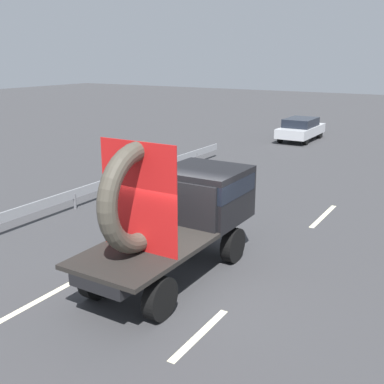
{
  "coord_description": "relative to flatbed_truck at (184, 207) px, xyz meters",
  "views": [
    {
      "loc": [
        5.47,
        -8.44,
        5.13
      ],
      "look_at": [
        -0.34,
        1.07,
        1.89
      ],
      "focal_mm": 44.15,
      "sensor_mm": 36.0,
      "label": 1
    }
  ],
  "objects": [
    {
      "name": "lane_dash_left_far",
      "position": [
        -1.83,
        5.16,
        -1.61
      ],
      "size": [
        0.16,
        2.93,
        0.01
      ],
      "primitive_type": "cube",
      "rotation": [
        0.0,
        0.0,
        1.57
      ],
      "color": "beige",
      "rests_on": "ground_plane"
    },
    {
      "name": "flatbed_truck",
      "position": [
        0.0,
        0.0,
        0.0
      ],
      "size": [
        2.02,
        5.18,
        3.47
      ],
      "color": "black",
      "rests_on": "ground_plane"
    },
    {
      "name": "distant_sedan",
      "position": [
        -3.65,
        19.35,
        -0.87
      ],
      "size": [
        1.83,
        4.27,
        1.39
      ],
      "color": "black",
      "rests_on": "ground_plane"
    },
    {
      "name": "lane_dash_right_near",
      "position": [
        1.83,
        -2.32,
        -1.61
      ],
      "size": [
        0.16,
        2.02,
        0.01
      ],
      "primitive_type": "cube",
      "rotation": [
        0.0,
        0.0,
        1.57
      ],
      "color": "beige",
      "rests_on": "ground_plane"
    },
    {
      "name": "lane_dash_right_far",
      "position": [
        1.83,
        5.75,
        -1.61
      ],
      "size": [
        0.16,
        2.59,
        0.01
      ],
      "primitive_type": "cube",
      "rotation": [
        0.0,
        0.0,
        1.57
      ],
      "color": "beige",
      "rests_on": "ground_plane"
    },
    {
      "name": "ground_plane",
      "position": [
        0.34,
        -0.69,
        -1.62
      ],
      "size": [
        120.0,
        120.0,
        0.0
      ],
      "primitive_type": "plane",
      "color": "#38383A"
    },
    {
      "name": "guardrail",
      "position": [
        -5.74,
        4.06,
        -1.08
      ],
      "size": [
        0.1,
        16.36,
        0.71
      ],
      "color": "gray",
      "rests_on": "ground_plane"
    },
    {
      "name": "lane_dash_left_near",
      "position": [
        -1.83,
        -2.86,
        -1.61
      ],
      "size": [
        0.16,
        2.95,
        0.01
      ],
      "primitive_type": "cube",
      "rotation": [
        0.0,
        0.0,
        1.57
      ],
      "color": "beige",
      "rests_on": "ground_plane"
    }
  ]
}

